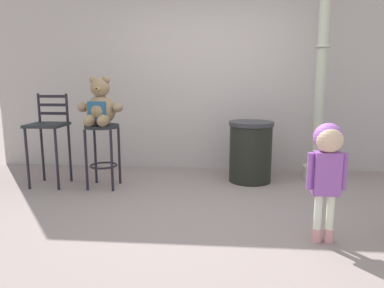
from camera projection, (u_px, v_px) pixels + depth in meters
name	position (u px, v px, depth m)	size (l,w,h in m)	color
ground_plane	(204.00, 218.00, 3.43)	(24.00, 24.00, 0.00)	gray
building_wall	(212.00, 61.00, 5.21)	(6.46, 0.30, 3.16)	#AEA39E
bar_stool_with_teddy	(103.00, 142.00, 4.32)	(0.41, 0.41, 0.78)	black
teddy_bear	(100.00, 107.00, 4.22)	(0.54, 0.49, 0.58)	#856C4E
child_walking	(328.00, 157.00, 2.81)	(0.31, 0.25, 0.98)	#D69092
trash_bin	(250.00, 151.00, 4.61)	(0.57, 0.57, 0.78)	black
lamppost	(320.00, 89.00, 4.54)	(0.32, 0.32, 2.97)	#AAAF97
bar_chair_empty	(49.00, 131.00, 4.40)	(0.43, 0.43, 1.14)	black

